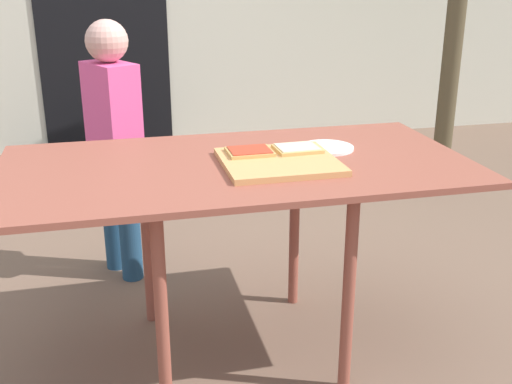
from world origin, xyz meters
The scene contains 8 objects.
ground_plane centered at (0.00, 0.00, 0.00)m, with size 16.00×16.00×0.00m, color brown.
house_door centered at (-0.37, 2.76, 1.00)m, with size 0.90×0.02×2.00m, color black.
dining_table centered at (0.00, 0.00, 0.63)m, with size 1.47×0.75×0.69m.
cutting_board centered at (0.12, -0.05, 0.70)m, with size 0.35×0.34×0.02m, color tan.
pizza_slice_far_left centered at (0.05, 0.03, 0.72)m, with size 0.14×0.12×0.01m.
pizza_slice_far_right centered at (0.21, 0.02, 0.72)m, with size 0.15×0.12×0.01m.
plate_white_right centered at (0.33, 0.08, 0.70)m, with size 0.18×0.18×0.01m, color white.
child_left centered at (-0.37, 0.71, 0.62)m, with size 0.23×0.28×1.09m.
Camera 1 is at (-0.38, -1.84, 1.28)m, focal length 43.78 mm.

